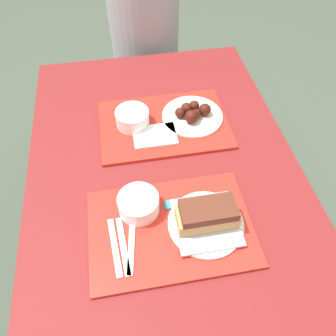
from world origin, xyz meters
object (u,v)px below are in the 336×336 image
object	(u,v)px
tray_near	(171,228)
brisket_sandwich_plate	(207,218)
bowl_coleslaw_near	(139,204)
bowl_coleslaw_far	(132,117)
person_seated_across	(144,20)
tray_far	(164,124)
wings_plate_far	(193,114)

from	to	relation	value
tray_near	brisket_sandwich_plate	distance (m)	0.11
tray_near	bowl_coleslaw_near	xyz separation A→B (m)	(-0.08, 0.07, 0.04)
bowl_coleslaw_far	person_seated_across	bearing A→B (deg)	79.24
person_seated_across	bowl_coleslaw_far	bearing A→B (deg)	-100.76
tray_far	bowl_coleslaw_near	distance (m)	0.36
brisket_sandwich_plate	wings_plate_far	size ratio (longest dim) A/B	0.97
tray_near	wings_plate_far	bearing A→B (deg)	69.83
tray_near	bowl_coleslaw_near	size ratio (longest dim) A/B	3.89
person_seated_across	bowl_coleslaw_near	bearing A→B (deg)	-98.17
brisket_sandwich_plate	wings_plate_far	distance (m)	0.44
bowl_coleslaw_near	person_seated_across	world-z (taller)	person_seated_across
tray_near	person_seated_across	distance (m)	1.09
tray_far	bowl_coleslaw_far	size ratio (longest dim) A/B	3.89
tray_near	bowl_coleslaw_near	bearing A→B (deg)	137.96
brisket_sandwich_plate	person_seated_across	xyz separation A→B (m)	(-0.03, 1.10, 0.00)
bowl_coleslaw_far	person_seated_across	xyz separation A→B (m)	(0.13, 0.66, 0.00)
tray_near	bowl_coleslaw_far	size ratio (longest dim) A/B	3.89
bowl_coleslaw_near	bowl_coleslaw_far	distance (m)	0.36
brisket_sandwich_plate	bowl_coleslaw_far	size ratio (longest dim) A/B	1.81
bowl_coleslaw_near	bowl_coleslaw_far	xyz separation A→B (m)	(0.02, 0.36, 0.00)
tray_near	bowl_coleslaw_near	world-z (taller)	bowl_coleslaw_near
bowl_coleslaw_near	wings_plate_far	world-z (taller)	bowl_coleslaw_near
tray_near	tray_far	distance (m)	0.41
brisket_sandwich_plate	tray_near	bearing A→B (deg)	175.18
tray_near	bowl_coleslaw_far	bearing A→B (deg)	97.87
tray_near	tray_far	world-z (taller)	same
tray_far	person_seated_across	xyz separation A→B (m)	(0.02, 0.68, 0.04)
bowl_coleslaw_near	brisket_sandwich_plate	bearing A→B (deg)	-24.28
tray_far	bowl_coleslaw_near	world-z (taller)	bowl_coleslaw_near
wings_plate_far	bowl_coleslaw_far	bearing A→B (deg)	179.15
brisket_sandwich_plate	person_seated_across	distance (m)	1.10
tray_far	person_seated_across	size ratio (longest dim) A/B	0.63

